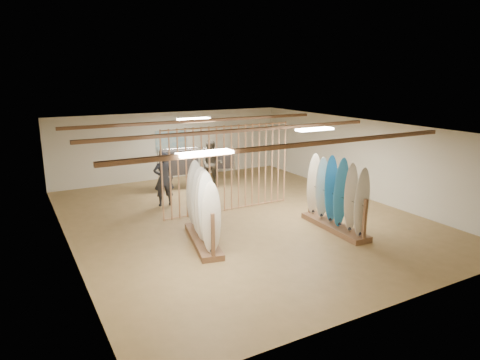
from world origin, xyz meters
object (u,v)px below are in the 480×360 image
rack_left (202,218)px  shopper_b (212,161)px  rack_right (335,206)px  clothing_rack_b (218,159)px  clothing_rack_a (179,162)px  shopper_a (164,175)px

rack_left → shopper_b: 5.79m
rack_right → clothing_rack_b: bearing=95.8°
rack_left → rack_right: 3.84m
clothing_rack_a → shopper_b: shopper_b is taller
clothing_rack_b → shopper_b: shopper_b is taller
clothing_rack_b → shopper_b: size_ratio=0.67×
clothing_rack_a → clothing_rack_b: clothing_rack_a is taller
rack_left → clothing_rack_b: size_ratio=1.83×
rack_right → clothing_rack_b: size_ratio=1.83×
clothing_rack_b → shopper_a: shopper_a is taller
rack_left → rack_right: rack_right is taller
clothing_rack_a → clothing_rack_b: bearing=21.5°
rack_left → clothing_rack_b: (3.41, 6.00, 0.22)m
clothing_rack_a → clothing_rack_b: size_ratio=1.18×
rack_left → shopper_b: shopper_b is taller
rack_left → shopper_a: bearing=98.7°
rack_right → clothing_rack_a: size_ratio=1.55×
clothing_rack_a → shopper_a: bearing=-121.3°
clothing_rack_b → shopper_a: size_ratio=0.67×
rack_right → clothing_rack_b: 6.88m
shopper_a → rack_left: bearing=96.2°
clothing_rack_b → shopper_b: 1.15m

